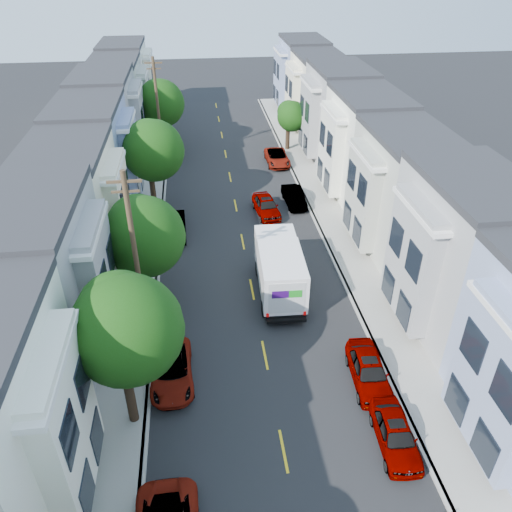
{
  "coord_description": "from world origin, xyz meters",
  "views": [
    {
      "loc": [
        -2.88,
        -19.57,
        18.93
      ],
      "look_at": [
        0.32,
        6.52,
        2.2
      ],
      "focal_mm": 35.0,
      "sensor_mm": 36.0,
      "label": 1
    }
  ],
  "objects_px": {
    "utility_pole_near": "(137,263)",
    "fedex_truck": "(279,268)",
    "tree_far_r": "(291,117)",
    "tree_b": "(125,330)",
    "parked_right_d": "(277,158)",
    "parked_left_d": "(175,227)",
    "parked_right_a": "(396,434)",
    "lead_sedan": "(266,206)",
    "parked_left_c": "(172,370)",
    "parked_right_b": "(369,371)",
    "tree_d": "(152,151)",
    "tree_c": "(142,237)",
    "utility_pole_far": "(158,113)",
    "tree_e": "(160,104)",
    "parked_right_c": "(294,197)"
  },
  "relations": [
    {
      "from": "parked_left_d",
      "to": "parked_right_a",
      "type": "xyz_separation_m",
      "value": [
        9.8,
        -19.91,
        -0.03
      ]
    },
    {
      "from": "tree_d",
      "to": "fedex_truck",
      "type": "distance_m",
      "value": 14.61
    },
    {
      "from": "parked_left_c",
      "to": "parked_right_c",
      "type": "distance_m",
      "value": 21.21
    },
    {
      "from": "lead_sedan",
      "to": "parked_left_c",
      "type": "height_order",
      "value": "lead_sedan"
    },
    {
      "from": "tree_d",
      "to": "tree_b",
      "type": "bearing_deg",
      "value": -90.0
    },
    {
      "from": "tree_e",
      "to": "fedex_truck",
      "type": "distance_m",
      "value": 27.08
    },
    {
      "from": "utility_pole_far",
      "to": "fedex_truck",
      "type": "height_order",
      "value": "utility_pole_far"
    },
    {
      "from": "utility_pole_near",
      "to": "tree_far_r",
      "type": "bearing_deg",
      "value": 65.11
    },
    {
      "from": "parked_left_d",
      "to": "parked_right_a",
      "type": "height_order",
      "value": "parked_left_d"
    },
    {
      "from": "tree_far_r",
      "to": "parked_left_c",
      "type": "distance_m",
      "value": 33.85
    },
    {
      "from": "tree_c",
      "to": "lead_sedan",
      "type": "relative_size",
      "value": 1.58
    },
    {
      "from": "tree_d",
      "to": "parked_right_c",
      "type": "bearing_deg",
      "value": 1.87
    },
    {
      "from": "parked_right_a",
      "to": "parked_right_d",
      "type": "bearing_deg",
      "value": 93.35
    },
    {
      "from": "tree_b",
      "to": "tree_d",
      "type": "distance_m",
      "value": 20.82
    },
    {
      "from": "tree_d",
      "to": "parked_right_b",
      "type": "relative_size",
      "value": 1.72
    },
    {
      "from": "parked_right_b",
      "to": "tree_d",
      "type": "bearing_deg",
      "value": 122.96
    },
    {
      "from": "tree_far_r",
      "to": "parked_right_b",
      "type": "xyz_separation_m",
      "value": [
        -2.0,
        -32.92,
        -2.8
      ]
    },
    {
      "from": "tree_far_r",
      "to": "utility_pole_near",
      "type": "bearing_deg",
      "value": -114.89
    },
    {
      "from": "utility_pole_near",
      "to": "tree_d",
      "type": "bearing_deg",
      "value": 90.01
    },
    {
      "from": "lead_sedan",
      "to": "parked_left_c",
      "type": "distance_m",
      "value": 18.79
    },
    {
      "from": "parked_right_b",
      "to": "parked_right_c",
      "type": "height_order",
      "value": "parked_right_b"
    },
    {
      "from": "tree_far_r",
      "to": "tree_b",
      "type": "bearing_deg",
      "value": -111.23
    },
    {
      "from": "parked_right_b",
      "to": "tree_far_r",
      "type": "bearing_deg",
      "value": 89.94
    },
    {
      "from": "tree_c",
      "to": "fedex_truck",
      "type": "bearing_deg",
      "value": 1.37
    },
    {
      "from": "fedex_truck",
      "to": "parked_right_b",
      "type": "distance_m",
      "value": 8.73
    },
    {
      "from": "tree_c",
      "to": "tree_far_r",
      "type": "height_order",
      "value": "tree_c"
    },
    {
      "from": "parked_left_d",
      "to": "parked_right_a",
      "type": "relative_size",
      "value": 1.02
    },
    {
      "from": "utility_pole_near",
      "to": "tree_b",
      "type": "bearing_deg",
      "value": -90.02
    },
    {
      "from": "fedex_truck",
      "to": "parked_right_b",
      "type": "xyz_separation_m",
      "value": [
        3.24,
        -8.04,
        -1.07
      ]
    },
    {
      "from": "tree_e",
      "to": "parked_left_c",
      "type": "relative_size",
      "value": 1.64
    },
    {
      "from": "fedex_truck",
      "to": "parked_right_d",
      "type": "xyz_separation_m",
      "value": [
        3.24,
        21.14,
        -1.15
      ]
    },
    {
      "from": "tree_c",
      "to": "fedex_truck",
      "type": "relative_size",
      "value": 1.05
    },
    {
      "from": "tree_d",
      "to": "parked_right_c",
      "type": "distance_m",
      "value": 12.15
    },
    {
      "from": "tree_e",
      "to": "parked_left_d",
      "type": "distance_m",
      "value": 18.17
    },
    {
      "from": "tree_c",
      "to": "tree_e",
      "type": "relative_size",
      "value": 0.95
    },
    {
      "from": "utility_pole_near",
      "to": "fedex_truck",
      "type": "distance_m",
      "value": 9.34
    },
    {
      "from": "utility_pole_far",
      "to": "lead_sedan",
      "type": "xyz_separation_m",
      "value": [
        8.64,
        -11.82,
        -4.43
      ]
    },
    {
      "from": "tree_c",
      "to": "parked_right_a",
      "type": "height_order",
      "value": "tree_c"
    },
    {
      "from": "parked_right_d",
      "to": "parked_right_a",
      "type": "bearing_deg",
      "value": -90.1
    },
    {
      "from": "parked_right_d",
      "to": "utility_pole_near",
      "type": "bearing_deg",
      "value": -114.49
    },
    {
      "from": "tree_b",
      "to": "parked_right_a",
      "type": "xyz_separation_m",
      "value": [
        11.2,
        -2.71,
        -4.79
      ]
    },
    {
      "from": "fedex_truck",
      "to": "parked_right_c",
      "type": "height_order",
      "value": "fedex_truck"
    },
    {
      "from": "utility_pole_near",
      "to": "tree_c",
      "type": "bearing_deg",
      "value": 90.03
    },
    {
      "from": "utility_pole_near",
      "to": "utility_pole_far",
      "type": "xyz_separation_m",
      "value": [
        0.0,
        26.0,
        0.0
      ]
    },
    {
      "from": "utility_pole_near",
      "to": "utility_pole_far",
      "type": "relative_size",
      "value": 1.0
    },
    {
      "from": "tree_e",
      "to": "tree_far_r",
      "type": "height_order",
      "value": "tree_e"
    },
    {
      "from": "parked_left_c",
      "to": "parked_right_c",
      "type": "xyz_separation_m",
      "value": [
        9.8,
        18.8,
        0.04
      ]
    },
    {
      "from": "utility_pole_far",
      "to": "parked_left_c",
      "type": "xyz_separation_m",
      "value": [
        1.4,
        -29.16,
        -4.52
      ]
    },
    {
      "from": "utility_pole_near",
      "to": "fedex_truck",
      "type": "xyz_separation_m",
      "value": [
        7.96,
        3.56,
        -3.35
      ]
    },
    {
      "from": "utility_pole_far",
      "to": "parked_right_d",
      "type": "distance_m",
      "value": 12.14
    }
  ]
}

